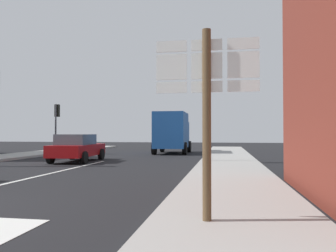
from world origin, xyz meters
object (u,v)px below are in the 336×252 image
at_px(sedan_far, 77,148).
at_px(route_sign_post, 207,104).
at_px(traffic_light_far_left, 57,117).
at_px(traffic_light_near_right, 206,112).
at_px(delivery_truck, 172,132).

distance_m(sedan_far, route_sign_post, 13.83).
xyz_separation_m(sedan_far, traffic_light_far_left, (-4.26, 5.75, 1.93)).
bearing_deg(traffic_light_near_right, route_sign_post, -86.80).
relative_size(delivery_truck, traffic_light_far_left, 1.38).
relative_size(delivery_truck, traffic_light_near_right, 1.42).
distance_m(delivery_truck, route_sign_post, 19.88).
height_order(traffic_light_far_left, traffic_light_near_right, traffic_light_far_left).
height_order(delivery_truck, traffic_light_near_right, traffic_light_near_right).
relative_size(delivery_truck, route_sign_post, 1.57).
relative_size(sedan_far, traffic_light_far_left, 1.18).
height_order(route_sign_post, traffic_light_far_left, traffic_light_far_left).
bearing_deg(sedan_far, delivery_truck, 63.94).
bearing_deg(delivery_truck, route_sign_post, -79.52).
relative_size(sedan_far, traffic_light_near_right, 1.21).
xyz_separation_m(delivery_truck, route_sign_post, (3.62, -19.55, 0.35)).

